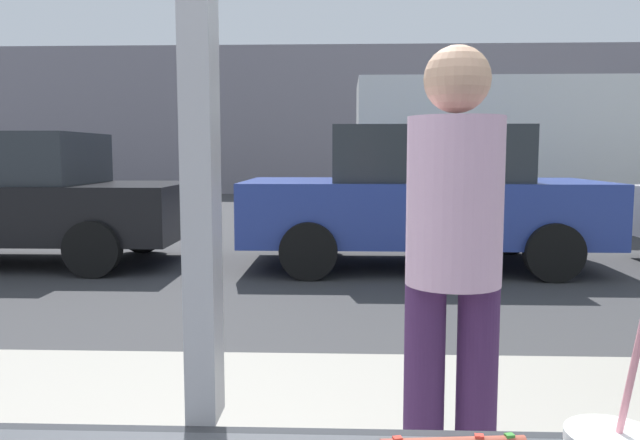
{
  "coord_description": "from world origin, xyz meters",
  "views": [
    {
      "loc": [
        0.23,
        -0.93,
        1.39
      ],
      "look_at": [
        0.09,
        2.71,
        1.0
      ],
      "focal_mm": 35.45,
      "sensor_mm": 36.0,
      "label": 1
    }
  ],
  "objects_px": {
    "parked_car_blue": "(422,196)",
    "box_truck": "(535,146)",
    "pedestrian": "(453,257)",
    "parked_car_black": "(14,197)"
  },
  "relations": [
    {
      "from": "box_truck",
      "to": "pedestrian",
      "type": "relative_size",
      "value": 4.22
    },
    {
      "from": "parked_car_blue",
      "to": "parked_car_black",
      "type": "bearing_deg",
      "value": -180.0
    },
    {
      "from": "parked_car_black",
      "to": "parked_car_blue",
      "type": "height_order",
      "value": "parked_car_blue"
    },
    {
      "from": "parked_car_blue",
      "to": "box_truck",
      "type": "xyz_separation_m",
      "value": [
        2.64,
        4.35,
        0.65
      ]
    },
    {
      "from": "parked_car_blue",
      "to": "pedestrian",
      "type": "relative_size",
      "value": 2.63
    },
    {
      "from": "parked_car_black",
      "to": "box_truck",
      "type": "height_order",
      "value": "box_truck"
    },
    {
      "from": "parked_car_black",
      "to": "pedestrian",
      "type": "xyz_separation_m",
      "value": [
        4.51,
        -5.65,
        0.2
      ]
    },
    {
      "from": "parked_car_blue",
      "to": "box_truck",
      "type": "bearing_deg",
      "value": 58.78
    },
    {
      "from": "box_truck",
      "to": "pedestrian",
      "type": "xyz_separation_m",
      "value": [
        -3.22,
        -10.0,
        -0.48
      ]
    },
    {
      "from": "parked_car_black",
      "to": "box_truck",
      "type": "relative_size",
      "value": 0.61
    }
  ]
}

